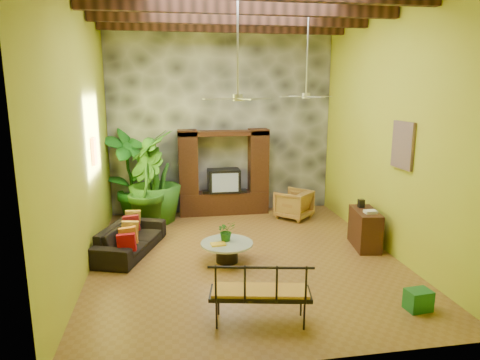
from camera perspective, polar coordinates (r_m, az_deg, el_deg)
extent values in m
plane|color=brown|center=(8.86, 0.59, -10.16)|extent=(7.00, 7.00, 0.00)
cube|color=gold|center=(11.69, -2.47, 7.91)|extent=(6.00, 0.02, 5.00)
cube|color=gold|center=(8.26, -20.42, 5.37)|extent=(0.02, 7.00, 5.00)
cube|color=gold|center=(9.26, 19.32, 6.11)|extent=(0.02, 7.00, 5.00)
cube|color=#37393E|center=(11.63, -2.43, 7.89)|extent=(5.98, 0.10, 4.98)
cube|color=#3F1F14|center=(8.32, 0.66, 21.94)|extent=(5.95, 0.16, 0.22)
cube|color=#3F1F14|center=(9.58, -0.83, 20.65)|extent=(5.95, 0.16, 0.22)
cube|color=#3F1F14|center=(10.86, -1.95, 19.64)|extent=(5.95, 0.16, 0.22)
cube|color=black|center=(11.71, -2.15, -3.02)|extent=(2.40, 0.50, 0.60)
cube|color=black|center=(11.41, -6.93, 1.64)|extent=(0.50, 0.48, 2.00)
cube|color=black|center=(11.65, 2.45, 1.94)|extent=(0.50, 0.48, 2.00)
cube|color=black|center=(11.36, -2.22, 6.27)|extent=(2.40, 0.48, 0.12)
cube|color=black|center=(11.54, -2.16, -0.07)|extent=(0.85, 0.52, 0.62)
cube|color=#8C99A8|center=(11.28, -1.98, -0.36)|extent=(0.70, 0.02, 0.50)
cylinder|color=#ADACB1|center=(7.80, -0.31, 17.55)|extent=(0.04, 0.04, 1.80)
cylinder|color=#ADACB1|center=(7.77, -0.31, 10.93)|extent=(0.18, 0.18, 0.12)
cube|color=#ADACB1|center=(7.93, 2.11, 10.80)|extent=(0.58, 0.26, 0.01)
cube|color=#ADACB1|center=(8.10, -1.38, 10.84)|extent=(0.26, 0.58, 0.01)
cube|color=#ADACB1|center=(7.63, -2.81, 10.74)|extent=(0.58, 0.26, 0.01)
cube|color=#ADACB1|center=(7.45, 0.86, 10.72)|extent=(0.26, 0.58, 0.01)
cylinder|color=#ADACB1|center=(9.79, 8.97, 16.32)|extent=(0.04, 0.04, 1.80)
cylinder|color=#ADACB1|center=(9.76, 8.80, 11.05)|extent=(0.18, 0.18, 0.12)
cube|color=#ADACB1|center=(9.96, 10.55, 10.89)|extent=(0.58, 0.26, 0.01)
cube|color=#ADACB1|center=(10.06, 7.65, 11.00)|extent=(0.26, 0.58, 0.01)
cube|color=#ADACB1|center=(9.57, 6.96, 10.96)|extent=(0.58, 0.26, 0.01)
cube|color=#ADACB1|center=(9.46, 10.01, 10.85)|extent=(0.26, 0.58, 0.01)
cube|color=gold|center=(9.28, -18.89, 3.66)|extent=(0.06, 0.32, 0.55)
cube|color=#235083|center=(8.74, 20.88, 4.36)|extent=(0.06, 0.70, 0.90)
imported|color=black|center=(9.27, -14.40, -7.52)|extent=(1.47, 2.23, 0.61)
imported|color=olive|center=(11.35, 7.18, -3.21)|extent=(1.15, 1.15, 0.75)
imported|color=#195F1A|center=(11.47, -14.57, 0.97)|extent=(1.55, 1.43, 2.43)
imported|color=#265C18|center=(10.61, -12.56, -1.09)|extent=(1.11, 1.27, 1.98)
imported|color=#2A661A|center=(10.99, -11.36, 0.43)|extent=(1.32, 1.32, 2.35)
cylinder|color=black|center=(8.55, -1.75, -9.72)|extent=(0.44, 0.44, 0.36)
cylinder|color=silver|center=(8.48, -1.76, -8.46)|extent=(1.03, 1.03, 0.04)
imported|color=#205D18|center=(8.52, -1.85, -6.79)|extent=(0.44, 0.41, 0.40)
cube|color=yellow|center=(8.36, -2.92, -8.54)|extent=(0.30, 0.23, 0.03)
cube|color=black|center=(6.42, 2.70, -14.90)|extent=(1.53, 0.76, 0.06)
cube|color=gold|center=(6.40, 2.70, -14.58)|extent=(1.45, 0.70, 0.06)
cube|color=black|center=(6.07, 3.27, -13.74)|extent=(1.44, 0.32, 0.54)
cube|color=#321E10|center=(9.61, 16.31, -6.26)|extent=(0.61, 1.08, 0.82)
cube|color=#227F2F|center=(7.39, 22.68, -14.54)|extent=(0.40, 0.31, 0.33)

